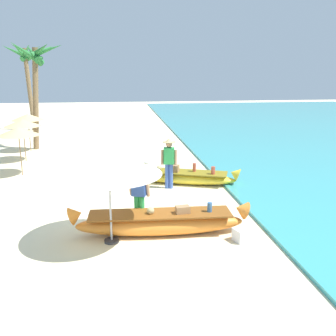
% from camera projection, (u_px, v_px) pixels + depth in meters
% --- Properties ---
extents(ground_plane, '(80.00, 80.00, 0.00)m').
position_uv_depth(ground_plane, '(114.00, 222.00, 10.35)').
color(ground_plane, beige).
extents(boat_orange_foreground, '(4.58, 0.96, 0.87)m').
position_uv_depth(boat_orange_foreground, '(160.00, 222.00, 9.51)').
color(boat_orange_foreground, orange).
rests_on(boat_orange_foreground, ground).
extents(boat_yellow_midground, '(4.21, 2.10, 0.76)m').
position_uv_depth(boat_yellow_midground, '(180.00, 176.00, 13.81)').
color(boat_yellow_midground, yellow).
rests_on(boat_yellow_midground, ground).
extents(person_vendor_hatted, '(0.58, 0.44, 1.79)m').
position_uv_depth(person_vendor_hatted, '(169.00, 160.00, 13.04)').
color(person_vendor_hatted, '#3D5BA8').
rests_on(person_vendor_hatted, ground).
extents(person_tourist_customer, '(0.58, 0.38, 1.70)m').
position_uv_depth(person_tourist_customer, '(139.00, 193.00, 9.73)').
color(person_tourist_customer, green).
rests_on(person_tourist_customer, ground).
extents(patio_umbrella_large, '(2.47, 2.47, 2.02)m').
position_uv_depth(patio_umbrella_large, '(109.00, 168.00, 8.68)').
color(patio_umbrella_large, '#B7B7BC').
rests_on(patio_umbrella_large, ground).
extents(parasol_row_0, '(1.60, 1.60, 1.91)m').
position_uv_depth(parasol_row_0, '(18.00, 131.00, 14.53)').
color(parasol_row_0, '#8E6B47').
rests_on(parasol_row_0, ground).
extents(parasol_row_1, '(1.60, 1.60, 1.91)m').
position_uv_depth(parasol_row_1, '(23.00, 123.00, 16.85)').
color(parasol_row_1, '#8E6B47').
rests_on(parasol_row_1, ground).
extents(parasol_row_2, '(1.60, 1.60, 1.91)m').
position_uv_depth(parasol_row_2, '(28.00, 117.00, 18.94)').
color(parasol_row_2, '#8E6B47').
rests_on(parasol_row_2, ground).
extents(palm_tree_tall_inland, '(2.60, 2.88, 5.75)m').
position_uv_depth(palm_tree_tall_inland, '(25.00, 61.00, 24.92)').
color(palm_tree_tall_inland, brown).
rests_on(palm_tree_tall_inland, ground).
extents(palm_tree_leaning_seaward, '(2.64, 2.74, 5.47)m').
position_uv_depth(palm_tree_leaning_seaward, '(35.00, 63.00, 18.83)').
color(palm_tree_leaning_seaward, brown).
rests_on(palm_tree_leaning_seaward, ground).
extents(cooler_box, '(0.57, 0.48, 0.31)m').
position_uv_depth(cooler_box, '(244.00, 234.00, 9.19)').
color(cooler_box, silver).
rests_on(cooler_box, ground).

